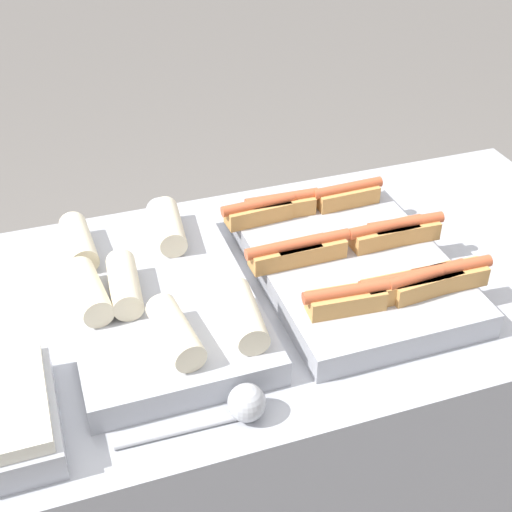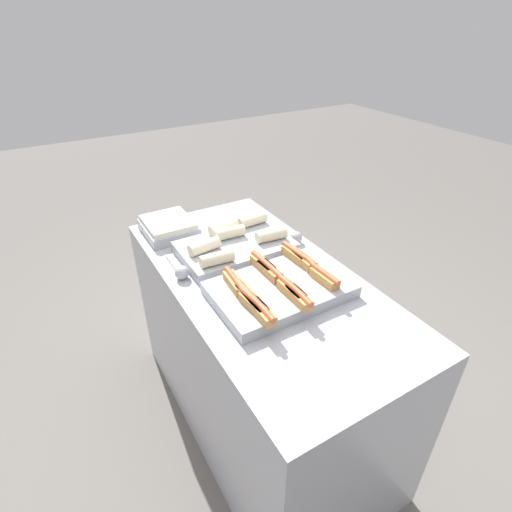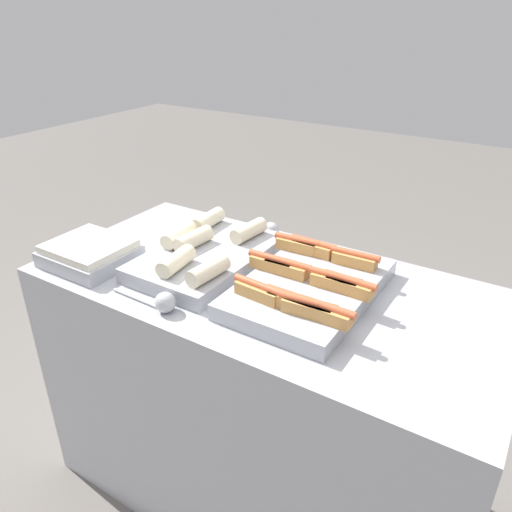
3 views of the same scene
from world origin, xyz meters
name	(u,v)px [view 2 (image 2 of 3)]	position (x,y,z in m)	size (l,w,h in m)	color
ground_plane	(260,414)	(0.00, 0.00, 0.00)	(12.00, 12.00, 0.00)	slate
counter	(260,354)	(0.00, 0.00, 0.45)	(1.45, 0.72, 0.91)	#A8AAB2
tray_hotdogs	(279,287)	(0.15, 0.00, 0.94)	(0.41, 0.52, 0.10)	#A8AAB2
tray_wraps	(235,245)	(-0.23, 0.00, 0.94)	(0.32, 0.50, 0.10)	#A8AAB2
tray_side_front	(169,227)	(-0.55, -0.20, 0.94)	(0.27, 0.24, 0.07)	#A8AAB2
serving_spoon_near	(181,272)	(-0.16, -0.29, 0.93)	(0.23, 0.06, 0.06)	#B2B5BA
serving_spoon_far	(295,237)	(-0.16, 0.29, 0.93)	(0.22, 0.06, 0.06)	#B2B5BA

